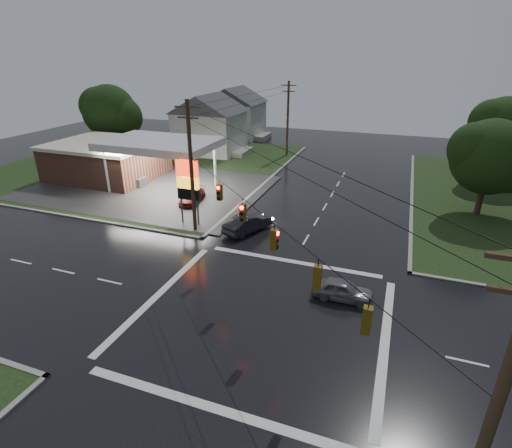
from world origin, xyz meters
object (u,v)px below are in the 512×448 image
(utility_pole_se, at_px, (491,424))
(car_crossing, at_px, (343,290))
(tree_ne_near, at_px, (492,157))
(car_pump, at_px, (192,197))
(house_near, at_px, (210,123))
(car_north, at_px, (248,223))
(gas_station, at_px, (114,158))
(utility_pole_n, at_px, (288,118))
(tree_ne_far, at_px, (506,130))
(pylon_sign, at_px, (188,182))
(utility_pole_nw, at_px, (191,166))
(house_far, at_px, (235,112))
(tree_nw_behind, at_px, (110,112))

(utility_pole_se, xyz_separation_m, car_crossing, (-5.33, 12.91, -5.07))
(tree_ne_near, height_order, car_pump, tree_ne_near)
(house_near, xyz_separation_m, car_north, (15.82, -25.16, -3.64))
(gas_station, bearing_deg, car_crossing, -28.62)
(utility_pole_n, bearing_deg, tree_ne_far, -8.55)
(tree_ne_near, relative_size, car_crossing, 2.35)
(house_near, height_order, car_pump, house_near)
(house_near, bearing_deg, pylon_sign, -67.72)
(utility_pole_n, bearing_deg, car_north, -80.85)
(utility_pole_nw, bearing_deg, house_far, 107.92)
(gas_station, xyz_separation_m, utility_pole_se, (35.18, -29.20, 3.17))
(utility_pole_nw, relative_size, house_near, 1.00)
(utility_pole_nw, xyz_separation_m, car_crossing, (13.67, -6.09, -5.07))
(gas_station, height_order, tree_ne_near, tree_ne_near)
(tree_ne_far, bearing_deg, tree_ne_near, -104.07)
(house_near, bearing_deg, car_pump, -68.84)
(tree_nw_behind, distance_m, tree_ne_far, 51.15)
(utility_pole_n, height_order, car_pump, utility_pole_n)
(house_near, distance_m, car_north, 29.95)
(car_pump, bearing_deg, gas_station, 152.70)
(utility_pole_nw, xyz_separation_m, car_north, (4.37, 1.34, -4.95))
(utility_pole_se, distance_m, house_far, 65.55)
(pylon_sign, relative_size, tree_ne_near, 0.67)
(utility_pole_se, bearing_deg, tree_ne_near, 81.62)
(tree_ne_far, bearing_deg, car_north, -133.89)
(utility_pole_n, xyz_separation_m, tree_ne_near, (23.64, -16.01, 0.09))
(house_far, xyz_separation_m, car_north, (16.82, -37.16, -3.64))
(utility_pole_nw, bearing_deg, tree_nw_behind, 139.90)
(tree_ne_near, distance_m, tree_ne_far, 12.39)
(tree_nw_behind, bearing_deg, car_pump, -34.88)
(tree_nw_behind, relative_size, car_north, 2.15)
(utility_pole_nw, xyz_separation_m, tree_ne_far, (26.65, 24.49, 0.46))
(gas_station, bearing_deg, car_north, -23.33)
(utility_pole_nw, height_order, tree_ne_near, utility_pole_nw)
(car_pump, bearing_deg, tree_nw_behind, 136.29)
(gas_station, xyz_separation_m, tree_ne_far, (42.83, 14.29, 3.63))
(house_far, height_order, car_north, house_far)
(pylon_sign, relative_size, utility_pole_n, 0.57)
(tree_ne_far, relative_size, car_north, 2.11)
(house_near, distance_m, tree_ne_near, 37.80)
(house_far, height_order, tree_nw_behind, tree_nw_behind)
(tree_ne_far, height_order, car_pump, tree_ne_far)
(house_near, xyz_separation_m, car_crossing, (25.12, -32.59, -3.75))
(pylon_sign, distance_m, tree_ne_far, 36.35)
(house_near, distance_m, tree_ne_far, 38.19)
(utility_pole_n, relative_size, tree_ne_near, 1.17)
(tree_nw_behind, height_order, car_pump, tree_nw_behind)
(house_near, bearing_deg, tree_nw_behind, -155.02)
(house_near, xyz_separation_m, tree_ne_far, (38.10, -2.01, 1.77))
(utility_pole_n, bearing_deg, utility_pole_se, -68.20)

